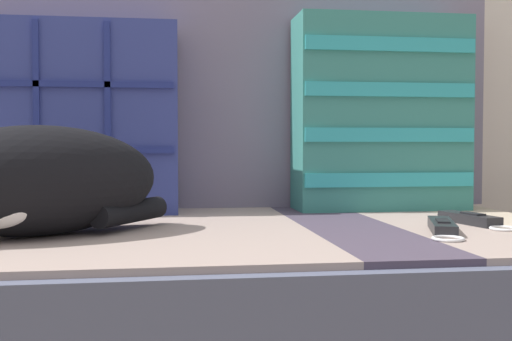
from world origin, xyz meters
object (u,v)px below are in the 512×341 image
(throw_pillow_quilted, at_px, (77,119))
(throw_pillow_striped, at_px, (380,114))
(sleeping_cat, at_px, (28,184))
(game_remote_far, at_px, (472,219))
(couch, at_px, (119,331))
(game_remote_near, at_px, (442,227))

(throw_pillow_quilted, distance_m, throw_pillow_striped, 0.65)
(sleeping_cat, height_order, game_remote_far, sleeping_cat)
(couch, distance_m, game_remote_near, 0.59)
(couch, xyz_separation_m, throw_pillow_striped, (0.56, 0.22, 0.40))
(throw_pillow_quilted, xyz_separation_m, game_remote_near, (0.63, -0.38, -0.19))
(throw_pillow_striped, bearing_deg, throw_pillow_quilted, 179.96)
(throw_pillow_quilted, height_order, sleeping_cat, throw_pillow_quilted)
(sleeping_cat, bearing_deg, game_remote_near, -3.62)
(throw_pillow_striped, bearing_deg, game_remote_near, -93.68)
(throw_pillow_striped, xyz_separation_m, game_remote_near, (-0.02, -0.38, -0.20))
(couch, distance_m, game_remote_far, 0.66)
(couch, height_order, sleeping_cat, sleeping_cat)
(game_remote_near, bearing_deg, game_remote_far, 43.20)
(throw_pillow_striped, xyz_separation_m, game_remote_far, (0.07, -0.28, -0.20))
(couch, relative_size, game_remote_far, 9.10)
(game_remote_far, bearing_deg, game_remote_near, -136.80)
(couch, bearing_deg, throw_pillow_quilted, 113.92)
(throw_pillow_quilted, distance_m, game_remote_near, 0.76)
(sleeping_cat, xyz_separation_m, game_remote_near, (0.66, -0.04, -0.07))
(throw_pillow_striped, relative_size, sleeping_cat, 0.98)
(couch, relative_size, sleeping_cat, 3.98)
(throw_pillow_quilted, xyz_separation_m, throw_pillow_striped, (0.65, -0.00, 0.01))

